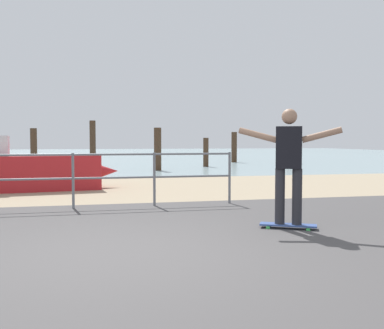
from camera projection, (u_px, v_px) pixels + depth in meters
The scene contains 12 objects.
ground_plane at pixel (137, 284), 3.98m from camera, with size 24.00×10.00×0.04m, color #474444.
beach_strip at pixel (107, 189), 11.77m from camera, with size 24.00×6.00×0.04m, color tan.
sea_surface at pixel (96, 155), 39.05m from camera, with size 72.00×50.00×0.04m, color #849EA3.
sailboat at pixel (16, 171), 11.27m from camera, with size 5.05×1.94×4.98m.
skateboard at pixel (288, 225), 6.40m from camera, with size 0.80×0.54×0.08m.
skateboarder at pixel (289, 159), 6.34m from camera, with size 1.33×0.74×1.65m.
groyne_post_1 at pixel (34, 148), 20.38m from camera, with size 0.30×0.30×1.83m, color #422D1E.
groyne_post_2 at pixel (93, 143), 22.41m from camera, with size 0.30×0.30×2.27m, color #422D1E.
groyne_post_3 at pixel (158, 149), 18.65m from camera, with size 0.31×0.31×1.81m, color #422D1E.
groyne_post_4 at pixel (206, 152), 21.34m from camera, with size 0.26×0.26×1.40m, color #422D1E.
groyne_post_5 at pixel (234, 147), 25.55m from camera, with size 0.32×0.32×1.76m, color #422D1E.
groyne_post_6 at pixel (289, 150), 24.53m from camera, with size 0.33×0.33×1.45m, color #422D1E.
Camera 1 is at (-0.38, -4.93, 1.29)m, focal length 41.69 mm.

